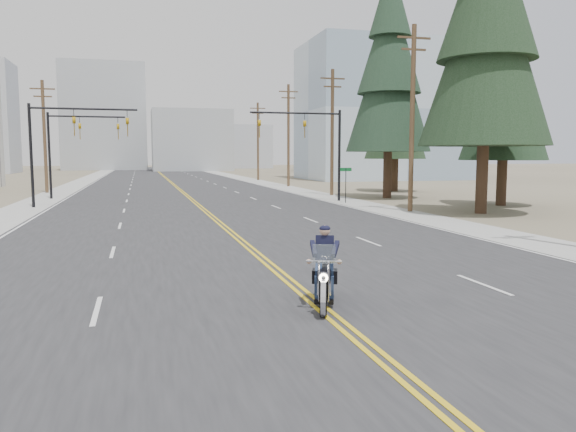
% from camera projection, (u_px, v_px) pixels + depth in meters
% --- Properties ---
extents(ground_plane, '(400.00, 400.00, 0.00)m').
position_uv_depth(ground_plane, '(371.00, 351.00, 10.15)').
color(ground_plane, '#776D56').
rests_on(ground_plane, ground).
extents(road, '(20.00, 200.00, 0.01)m').
position_uv_depth(road, '(170.00, 181.00, 77.43)').
color(road, '#303033').
rests_on(road, ground).
extents(sidewalk_left, '(3.00, 200.00, 0.01)m').
position_uv_depth(sidewalk_left, '(81.00, 182.00, 74.51)').
color(sidewalk_left, '#A5A5A0').
rests_on(sidewalk_left, ground).
extents(sidewalk_right, '(3.00, 200.00, 0.01)m').
position_uv_depth(sidewalk_right, '(251.00, 180.00, 80.35)').
color(sidewalk_right, '#A5A5A0').
rests_on(sidewalk_right, ground).
extents(traffic_mast_left, '(7.10, 0.26, 7.00)m').
position_uv_depth(traffic_mast_left, '(62.00, 135.00, 38.09)').
color(traffic_mast_left, black).
rests_on(traffic_mast_left, ground).
extents(traffic_mast_right, '(7.10, 0.26, 7.00)m').
position_uv_depth(traffic_mast_right, '(314.00, 137.00, 42.66)').
color(traffic_mast_right, black).
rests_on(traffic_mast_right, ground).
extents(traffic_mast_far, '(6.10, 0.26, 7.00)m').
position_uv_depth(traffic_mast_far, '(71.00, 139.00, 45.71)').
color(traffic_mast_far, black).
rests_on(traffic_mast_far, ground).
extents(street_sign, '(0.90, 0.06, 2.62)m').
position_uv_depth(street_sign, '(346.00, 179.00, 41.53)').
color(street_sign, black).
rests_on(street_sign, ground).
extents(utility_pole_b, '(2.20, 0.30, 11.50)m').
position_uv_depth(utility_pole_b, '(412.00, 116.00, 34.79)').
color(utility_pole_b, brown).
rests_on(utility_pole_b, ground).
extents(utility_pole_c, '(2.20, 0.30, 11.00)m').
position_uv_depth(utility_pole_c, '(332.00, 130.00, 49.23)').
color(utility_pole_c, brown).
rests_on(utility_pole_c, ground).
extents(utility_pole_d, '(2.20, 0.30, 11.50)m').
position_uv_depth(utility_pole_d, '(288.00, 134.00, 63.62)').
color(utility_pole_d, brown).
rests_on(utility_pole_d, ground).
extents(utility_pole_e, '(2.20, 0.30, 11.00)m').
position_uv_depth(utility_pole_e, '(258.00, 140.00, 79.99)').
color(utility_pole_e, brown).
rests_on(utility_pole_e, ground).
extents(utility_pole_left, '(2.20, 0.30, 10.50)m').
position_uv_depth(utility_pole_left, '(44.00, 135.00, 52.52)').
color(utility_pole_left, brown).
rests_on(utility_pole_left, ground).
extents(glass_building, '(24.00, 16.00, 20.00)m').
position_uv_depth(glass_building, '(384.00, 112.00, 84.49)').
color(glass_building, '#9EB5CC').
rests_on(glass_building, ground).
extents(haze_bldg_b, '(18.00, 14.00, 14.00)m').
position_uv_depth(haze_bldg_b, '(191.00, 141.00, 131.58)').
color(haze_bldg_b, '#ADB2B7').
rests_on(haze_bldg_b, ground).
extents(haze_bldg_c, '(16.00, 12.00, 18.00)m').
position_uv_depth(haze_bldg_c, '(342.00, 131.00, 125.08)').
color(haze_bldg_c, '#B7BCC6').
rests_on(haze_bldg_c, ground).
extents(haze_bldg_d, '(20.00, 15.00, 26.00)m').
position_uv_depth(haze_bldg_d, '(105.00, 118.00, 140.27)').
color(haze_bldg_d, '#ADB2B7').
rests_on(haze_bldg_d, ground).
extents(haze_bldg_e, '(14.00, 14.00, 12.00)m').
position_uv_depth(haze_bldg_e, '(244.00, 147.00, 160.04)').
color(haze_bldg_e, '#B7BCC6').
rests_on(haze_bldg_e, ground).
extents(motorcyclist, '(1.78, 2.61, 1.88)m').
position_uv_depth(motorcyclist, '(324.00, 267.00, 13.08)').
color(motorcyclist, black).
rests_on(motorcyclist, ground).
extents(conifer_near, '(7.77, 7.77, 20.58)m').
position_uv_depth(conifer_near, '(488.00, 14.00, 33.10)').
color(conifer_near, '#382619').
rests_on(conifer_near, ground).
extents(conifer_mid, '(6.02, 6.02, 16.05)m').
position_uv_depth(conifer_mid, '(506.00, 73.00, 38.83)').
color(conifer_mid, '#382619').
rests_on(conifer_mid, ground).
extents(conifer_tall, '(6.93, 6.93, 19.25)m').
position_uv_depth(conifer_tall, '(389.00, 63.00, 45.61)').
color(conifer_tall, '#382619').
rests_on(conifer_tall, ground).
extents(conifer_far, '(6.00, 6.00, 16.06)m').
position_uv_depth(conifer_far, '(396.00, 97.00, 54.55)').
color(conifer_far, '#382619').
rests_on(conifer_far, ground).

